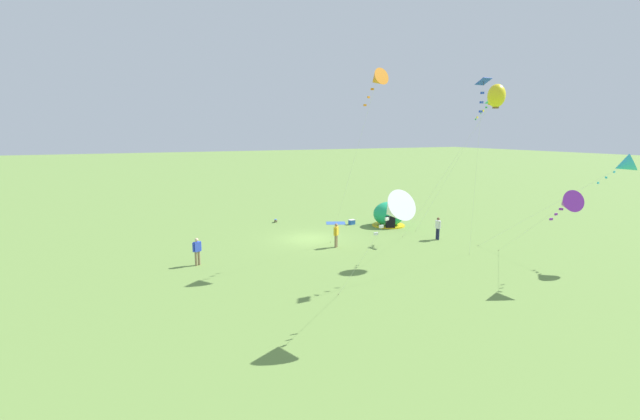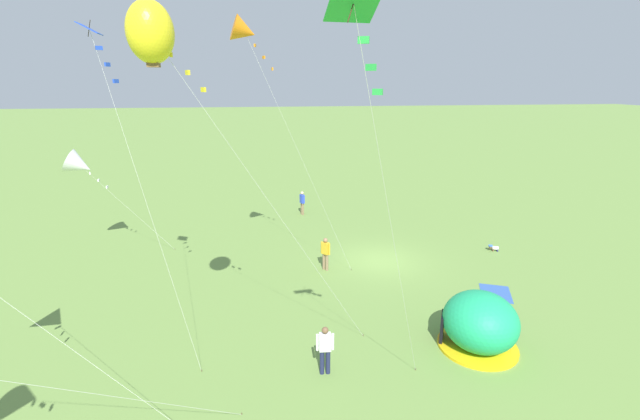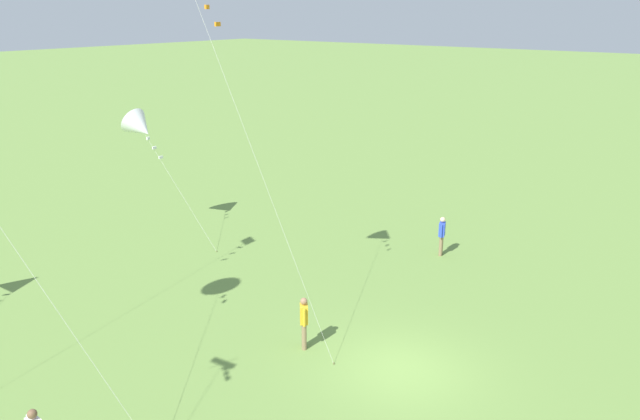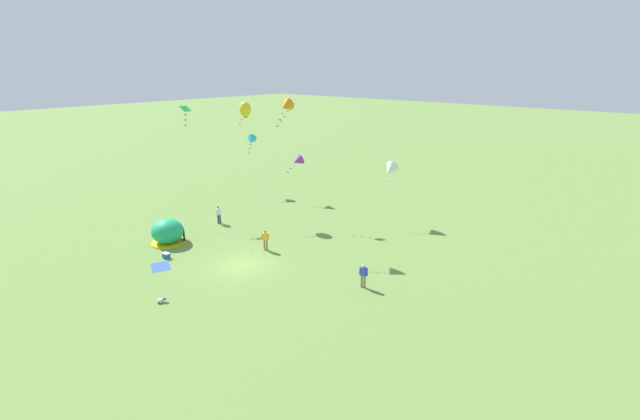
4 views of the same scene
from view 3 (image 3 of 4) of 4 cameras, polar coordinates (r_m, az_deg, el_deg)
ground_plane at (r=19.09m, az=7.39°, el=-14.33°), size 300.00×300.00×0.00m
person_strolling at (r=27.15m, az=11.07°, el=-2.16°), size 0.56×0.35×1.72m
person_far_back at (r=19.58m, az=-1.47°, el=-10.03°), size 0.47×0.43×1.72m
kite_white at (r=29.35m, az=-16.08°, el=7.28°), size 1.37×5.12×5.89m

